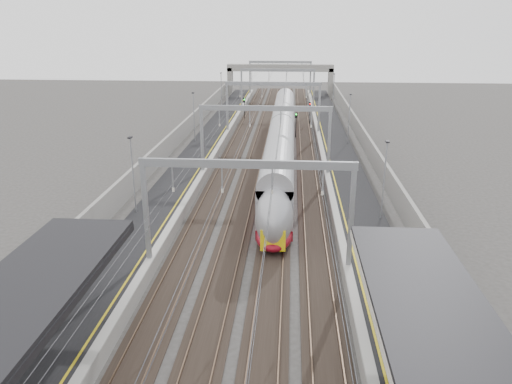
# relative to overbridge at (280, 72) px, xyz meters

# --- Properties ---
(platform_left) EXTENTS (4.00, 120.00, 1.00)m
(platform_left) POSITION_rel_overbridge_xyz_m (-8.00, -55.00, -4.81)
(platform_left) COLOR black
(platform_left) RESTS_ON ground
(platform_right) EXTENTS (4.00, 120.00, 1.00)m
(platform_right) POSITION_rel_overbridge_xyz_m (8.00, -55.00, -4.81)
(platform_right) COLOR black
(platform_right) RESTS_ON ground
(tracks) EXTENTS (11.40, 140.00, 0.20)m
(tracks) POSITION_rel_overbridge_xyz_m (0.00, -55.00, -5.26)
(tracks) COLOR black
(tracks) RESTS_ON ground
(overhead_line) EXTENTS (13.00, 140.00, 6.60)m
(overhead_line) POSITION_rel_overbridge_xyz_m (0.00, -48.38, 0.83)
(overhead_line) COLOR gray
(overhead_line) RESTS_ON platform_left
(overbridge) EXTENTS (22.00, 2.20, 6.90)m
(overbridge) POSITION_rel_overbridge_xyz_m (0.00, 0.00, 0.00)
(overbridge) COLOR gray
(overbridge) RESTS_ON ground
(wall_left) EXTENTS (0.30, 120.00, 3.20)m
(wall_left) POSITION_rel_overbridge_xyz_m (-11.20, -55.00, -3.71)
(wall_left) COLOR gray
(wall_left) RESTS_ON ground
(wall_right) EXTENTS (0.30, 120.00, 3.20)m
(wall_right) POSITION_rel_overbridge_xyz_m (11.20, -55.00, -3.71)
(wall_right) COLOR gray
(wall_right) RESTS_ON ground
(train) EXTENTS (2.71, 49.44, 4.29)m
(train) POSITION_rel_overbridge_xyz_m (1.50, -52.50, -3.21)
(train) COLOR maroon
(train) RESTS_ON ground
(signal_green) EXTENTS (0.32, 0.32, 3.48)m
(signal_green) POSITION_rel_overbridge_xyz_m (-5.20, -24.70, -2.89)
(signal_green) COLOR black
(signal_green) RESTS_ON ground
(signal_red_near) EXTENTS (0.32, 0.32, 3.48)m
(signal_red_near) POSITION_rel_overbridge_xyz_m (3.20, -37.78, -2.89)
(signal_red_near) COLOR black
(signal_red_near) RESTS_ON ground
(signal_red_far) EXTENTS (0.32, 0.32, 3.48)m
(signal_red_far) POSITION_rel_overbridge_xyz_m (5.40, -28.34, -2.89)
(signal_red_far) COLOR black
(signal_red_far) RESTS_ON ground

